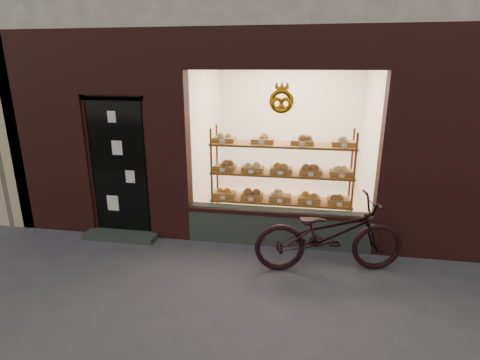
# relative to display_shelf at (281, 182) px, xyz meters

# --- Properties ---
(ground) EXTENTS (90.00, 90.00, 0.00)m
(ground) POSITION_rel_display_shelf_xyz_m (-0.45, -2.55, -0.86)
(ground) COLOR #3A3A43
(display_shelf) EXTENTS (2.20, 0.45, 1.70)m
(display_shelf) POSITION_rel_display_shelf_xyz_m (0.00, 0.00, 0.00)
(display_shelf) COLOR brown
(display_shelf) RESTS_ON ground
(bicycle) EXTENTS (2.03, 1.03, 1.02)m
(bicycle) POSITION_rel_display_shelf_xyz_m (0.70, -1.06, -0.35)
(bicycle) COLOR black
(bicycle) RESTS_ON ground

